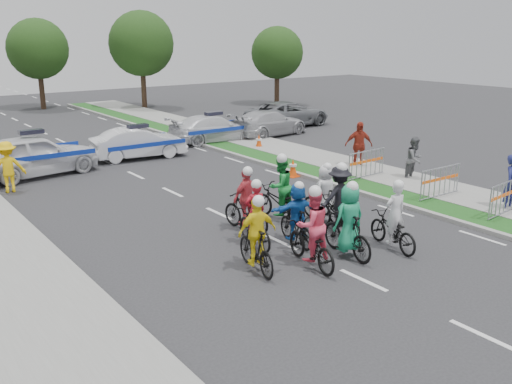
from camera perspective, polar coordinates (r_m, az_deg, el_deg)
ground at (r=13.18m, az=10.67°, el=-8.68°), size 90.00×90.00×0.00m
curb_right at (r=19.89m, az=10.35°, el=-0.03°), size 0.20×60.00×0.12m
grass_strip at (r=20.39m, az=11.71°, el=0.27°), size 1.20×60.00×0.11m
sidewalk_right at (r=21.72m, az=14.91°, el=1.04°), size 2.40×60.00×0.13m
sidewalk_left at (r=14.33m, az=-24.04°, el=-7.52°), size 3.00×60.00×0.13m
rider_0 at (r=14.96m, az=13.54°, el=-3.32°), size 0.97×1.90×1.85m
rider_1 at (r=14.19m, az=9.20°, el=-3.52°), size 0.88×1.91×1.95m
rider_2 at (r=13.50m, az=5.57°, el=-4.47°), size 1.02×2.06×2.01m
rider_3 at (r=13.16m, az=0.04°, el=-5.04°), size 0.99×1.83×1.86m
rider_4 at (r=15.79m, az=8.22°, el=-1.40°), size 1.20×2.06×2.02m
rider_5 at (r=14.82m, az=4.08°, el=-2.59°), size 1.43×1.70×1.73m
rider_6 at (r=14.76m, az=-0.16°, el=-3.18°), size 0.92×1.85×1.80m
rider_7 at (r=16.64m, az=6.87°, el=-0.71°), size 0.79×1.74×1.80m
rider_8 at (r=16.71m, az=2.39°, el=-0.38°), size 0.97×2.07×2.03m
rider_9 at (r=15.81m, az=-0.99°, el=-1.43°), size 0.98×1.83×1.87m
police_car_0 at (r=23.45m, az=-21.34°, el=3.46°), size 5.07×2.65×1.65m
police_car_1 at (r=25.55m, az=-11.65°, el=4.81°), size 4.22×1.94×1.34m
police_car_2 at (r=28.90m, az=-4.22°, el=6.36°), size 4.81×2.28×1.36m
civilian_sedan at (r=30.53m, az=1.29°, el=6.90°), size 4.87×2.54×1.35m
civilian_suv at (r=33.66m, az=3.21°, el=7.81°), size 5.41×2.75×1.47m
spectator_0 at (r=19.13m, az=24.21°, el=0.77°), size 0.70×0.51×1.79m
spectator_1 at (r=21.94m, az=15.57°, el=3.18°), size 0.89×0.74×1.65m
spectator_2 at (r=23.44m, az=10.23°, el=4.63°), size 1.19×1.00×1.91m
marshal_hiviz at (r=21.40m, az=-23.57°, el=2.30°), size 1.23×0.82×1.78m
barrier_0 at (r=18.53m, az=23.63°, el=-0.70°), size 2.04×0.71×1.12m
barrier_1 at (r=19.72m, az=17.91°, el=0.81°), size 2.01×0.52×1.12m
barrier_2 at (r=21.72m, az=10.97°, el=2.64°), size 2.02×0.60×1.12m
cone_0 at (r=21.89m, az=3.71°, el=2.41°), size 0.40×0.40×0.70m
cone_1 at (r=27.09m, az=0.29°, el=5.04°), size 0.40×0.40×0.70m
tree_1 at (r=42.09m, az=-11.39°, el=14.33°), size 4.55×4.55×6.82m
tree_2 at (r=43.45m, az=2.13°, el=13.73°), size 3.85×3.85×5.77m
tree_4 at (r=43.75m, az=-20.99°, el=13.21°), size 4.20×4.20×6.30m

